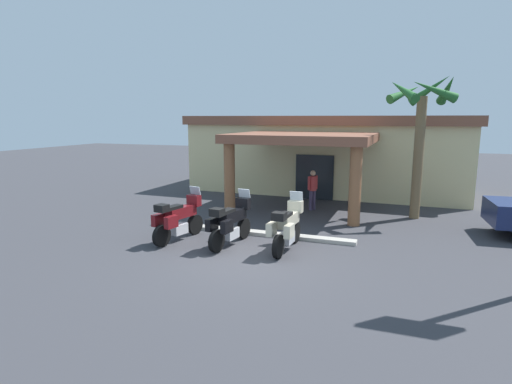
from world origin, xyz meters
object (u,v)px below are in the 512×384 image
motorcycle_black (230,223)px  motorcycle_cream (287,227)px  palm_tree_near_portico (422,116)px  motorcycle_maroon (178,219)px  pedestrian (313,187)px  motel_building (326,153)px

motorcycle_black → motorcycle_cream: 1.74m
motorcycle_cream → palm_tree_near_portico: palm_tree_near_portico is taller
motorcycle_maroon → pedestrian: (3.02, 5.73, 0.27)m
motorcycle_black → palm_tree_near_portico: palm_tree_near_portico is taller
motorcycle_maroon → palm_tree_near_portico: palm_tree_near_portico is taller
motorcycle_maroon → pedestrian: bearing=-16.5°
pedestrian → motorcycle_black: bearing=110.3°
motorcycle_black → palm_tree_near_portico: size_ratio=0.40×
motel_building → motorcycle_black: motel_building is taller
motel_building → motorcycle_maroon: motel_building is taller
motorcycle_black → motorcycle_maroon: bearing=101.2°
motorcycle_cream → palm_tree_near_portico: (3.57, 5.46, 3.19)m
motorcycle_black → motorcycle_cream: bearing=-77.1°
motorcycle_cream → pedestrian: pedestrian is taller
motorcycle_black → palm_tree_near_portico: 8.35m
motel_building → motorcycle_black: 10.63m
motorcycle_maroon → palm_tree_near_portico: 9.60m
motorcycle_cream → palm_tree_near_portico: bearing=-30.4°
pedestrian → palm_tree_near_portico: bearing=-147.6°
motel_building → motorcycle_maroon: (-2.65, -10.59, -1.30)m
motorcycle_maroon → motorcycle_black: 1.74m
pedestrian → motel_building: bearing=-52.5°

